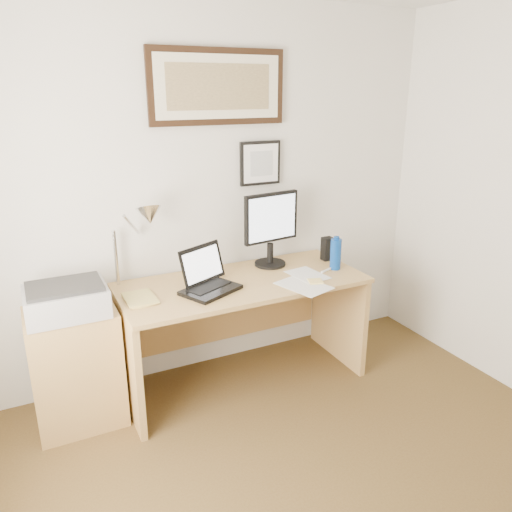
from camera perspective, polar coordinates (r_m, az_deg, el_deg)
wall_back at (r=3.39m, az=-6.59°, el=6.73°), size 3.50×0.02×2.50m
side_cabinet at (r=3.23m, az=-19.82°, el=-11.87°), size 0.50×0.40×0.73m
water_bottle at (r=3.48m, az=9.09°, el=0.21°), size 0.08×0.08×0.21m
bottle_cap at (r=3.44m, az=9.19°, el=2.06°), size 0.04×0.04×0.02m
speaker at (r=3.66m, az=8.15°, el=0.83°), size 0.08×0.07×0.17m
paper_sheet_a at (r=3.19m, az=5.45°, el=-3.39°), size 0.32×0.38×0.00m
paper_sheet_b at (r=3.37m, az=5.90°, el=-2.16°), size 0.23×0.30×0.00m
sticky_pad at (r=3.25m, az=6.81°, el=-2.88°), size 0.11×0.11×0.01m
marker_pen at (r=3.46m, az=8.20°, el=-1.57°), size 0.14×0.06×0.02m
book at (r=3.03m, az=-14.71°, el=-5.03°), size 0.18×0.24×0.02m
desk at (r=3.42m, az=-2.12°, el=-6.04°), size 1.60×0.70×0.75m
laptop at (r=3.12m, az=-5.56°, el=-2.79°), size 0.41×0.42×0.26m
lcd_monitor at (r=3.45m, az=1.73°, el=3.47°), size 0.42×0.22×0.52m
printer at (r=2.99m, az=-20.88°, el=-4.71°), size 0.44×0.34×0.18m
desk_lamp at (r=3.11m, az=-12.45°, el=4.16°), size 0.29×0.27×0.53m
picture_large at (r=3.34m, az=-4.33°, el=18.72°), size 0.92×0.04×0.47m
picture_small at (r=3.50m, az=0.49°, el=10.56°), size 0.30×0.03×0.30m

